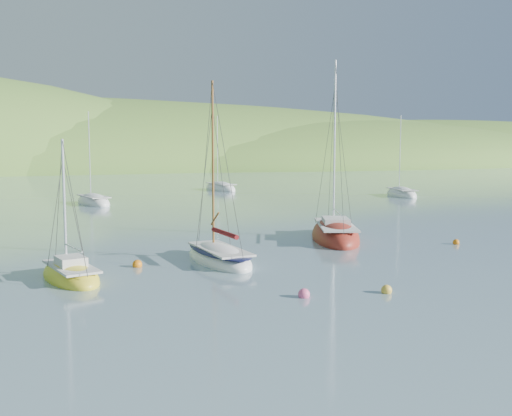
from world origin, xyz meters
name	(u,v)px	position (x,y,z in m)	size (l,w,h in m)	color
ground	(354,289)	(0.00, 0.00, 0.00)	(700.00, 700.00, 0.00)	gray
shoreline_hills	(19,168)	(-9.66, 172.42, 0.00)	(690.00, 135.00, 56.00)	#356325
daysailer_white	(219,257)	(-3.14, 7.82, 0.23)	(2.58, 6.60, 10.04)	white
sloop_red	(335,236)	(6.27, 11.72, 0.23)	(6.18, 8.94, 12.57)	maroon
sailboat_yellow	(71,276)	(-10.65, 6.62, 0.17)	(2.95, 5.47, 6.88)	yellow
distant_sloop_a	(93,203)	(-4.75, 42.69, 0.18)	(3.76, 7.82, 10.71)	white
distant_sloop_b	(220,189)	(14.99, 57.27, 0.19)	(3.40, 8.27, 11.54)	white
distant_sloop_d	(401,195)	(32.13, 38.16, 0.19)	(5.01, 8.15, 10.98)	white
mooring_buoys	(302,272)	(-0.66, 3.34, 0.12)	(19.88, 9.69, 0.48)	gold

